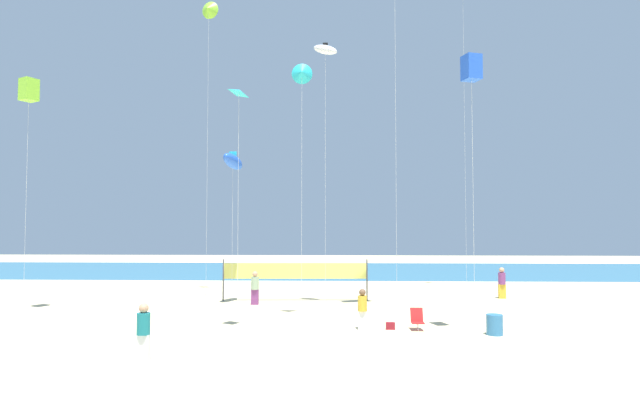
{
  "coord_description": "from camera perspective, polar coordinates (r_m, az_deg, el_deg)",
  "views": [
    {
      "loc": [
        2.3,
        -17.85,
        4.34
      ],
      "look_at": [
        1.26,
        9.94,
        5.68
      ],
      "focal_mm": 29.86,
      "sensor_mm": 36.0,
      "label": 1
    }
  ],
  "objects": [
    {
      "name": "beachgoer_mustard_shirt",
      "position": [
        22.77,
        4.57,
        -11.45
      ],
      "size": [
        0.39,
        0.39,
        1.69
      ],
      "rotation": [
        0.0,
        0.0,
        1.0
      ],
      "color": "white",
      "rests_on": "ground"
    },
    {
      "name": "trash_barrel",
      "position": [
        22.77,
        18.21,
        -12.58
      ],
      "size": [
        0.64,
        0.64,
        0.81
      ],
      "primitive_type": "cylinder",
      "color": "teal",
      "rests_on": "ground"
    },
    {
      "name": "beachgoer_plum_shirt",
      "position": [
        33.88,
        18.92,
        -8.3
      ],
      "size": [
        0.42,
        0.42,
        1.85
      ],
      "rotation": [
        0.0,
        0.0,
        3.38
      ],
      "color": "gold",
      "rests_on": "ground"
    },
    {
      "name": "beachgoer_sage_shirt",
      "position": [
        29.83,
        -6.99,
        -9.22
      ],
      "size": [
        0.42,
        0.42,
        1.83
      ],
      "rotation": [
        0.0,
        0.0,
        0.78
      ],
      "color": "#7A3872",
      "rests_on": "ground"
    },
    {
      "name": "kite_cyan_diamond",
      "position": [
        22.18,
        -8.62,
        11.18
      ],
      "size": [
        0.86,
        0.85,
        9.95
      ],
      "color": "silver",
      "rests_on": "ground"
    },
    {
      "name": "kite_lime_delta",
      "position": [
        36.11,
        -11.83,
        19.32
      ],
      "size": [
        1.18,
        0.66,
        18.49
      ],
      "color": "silver",
      "rests_on": "ground"
    },
    {
      "name": "beach_handbag",
      "position": [
        23.03,
        7.55,
        -13.23
      ],
      "size": [
        0.37,
        0.19,
        0.3
      ],
      "primitive_type": "cube",
      "color": "maroon",
      "rests_on": "ground"
    },
    {
      "name": "ground_plane",
      "position": [
        18.52,
        -5.28,
        -16.31
      ],
      "size": [
        120.0,
        120.0,
        0.0
      ],
      "primitive_type": "plane",
      "color": "beige"
    },
    {
      "name": "kite_white_inflatable",
      "position": [
        29.54,
        0.57,
        15.74
      ],
      "size": [
        1.52,
        0.89,
        14.18
      ],
      "color": "silver",
      "rests_on": "ground"
    },
    {
      "name": "kite_cyan_delta",
      "position": [
        25.04,
        -1.95,
        13.4
      ],
      "size": [
        0.97,
        0.37,
        11.82
      ],
      "color": "silver",
      "rests_on": "ground"
    },
    {
      "name": "ocean_band",
      "position": [
        52.15,
        -0.4,
        -7.53
      ],
      "size": [
        120.0,
        20.0,
        0.01
      ],
      "primitive_type": "cube",
      "color": "teal",
      "rests_on": "ground"
    },
    {
      "name": "kite_lime_box",
      "position": [
        30.53,
        -28.74,
        10.28
      ],
      "size": [
        0.93,
        0.93,
        11.62
      ],
      "color": "silver",
      "rests_on": "ground"
    },
    {
      "name": "kite_lime_diamond",
      "position": [
        39.27,
        15.09,
        19.28
      ],
      "size": [
        0.7,
        0.7,
        20.03
      ],
      "color": "silver",
      "rests_on": "ground"
    },
    {
      "name": "volleyball_net",
      "position": [
        30.96,
        -2.67,
        -7.77
      ],
      "size": [
        8.36,
        0.43,
        2.4
      ],
      "color": "#4C4C51",
      "rests_on": "ground"
    },
    {
      "name": "beachgoer_teal_shirt",
      "position": [
        18.5,
        -18.4,
        -13.09
      ],
      "size": [
        0.42,
        0.42,
        1.84
      ],
      "rotation": [
        0.0,
        0.0,
        0.8
      ],
      "color": "white",
      "rests_on": "ground"
    },
    {
      "name": "folding_beach_chair",
      "position": [
        23.07,
        10.37,
        -12.39
      ],
      "size": [
        0.52,
        0.65,
        0.89
      ],
      "rotation": [
        0.0,
        0.0,
        0.01
      ],
      "color": "red",
      "rests_on": "ground"
    },
    {
      "name": "kite_blue_box",
      "position": [
        22.54,
        15.92,
        13.42
      ],
      "size": [
        0.79,
        0.79,
        11.1
      ],
      "color": "silver",
      "rests_on": "ground"
    },
    {
      "name": "kite_blue_inflatable",
      "position": [
        29.61,
        -9.32,
        4.09
      ],
      "size": [
        1.15,
        2.22,
        8.41
      ],
      "color": "silver",
      "rests_on": "ground"
    }
  ]
}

